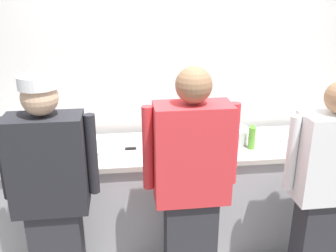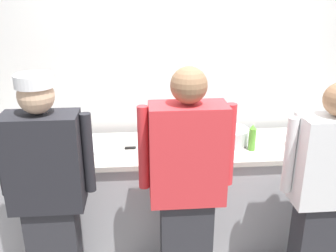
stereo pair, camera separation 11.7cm
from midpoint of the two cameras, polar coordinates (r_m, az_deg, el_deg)
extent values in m
cube|color=silver|center=(3.32, 2.32, 7.81)|extent=(5.12, 0.10, 2.77)
cube|color=#B2B2B7|center=(3.24, 3.11, -10.77)|extent=(3.20, 0.63, 0.87)
cube|color=#B7B2A8|center=(3.03, 3.27, -3.43)|extent=(3.26, 0.68, 0.04)
cube|color=#232328|center=(2.41, -17.19, -5.34)|extent=(0.46, 0.24, 0.62)
cylinder|color=#232328|center=(2.50, -23.03, -4.32)|extent=(0.07, 0.07, 0.53)
cylinder|color=#232328|center=(2.39, -10.84, -4.16)|extent=(0.07, 0.07, 0.53)
sphere|color=tan|center=(2.26, -18.30, 4.41)|extent=(0.21, 0.21, 0.21)
cylinder|color=white|center=(2.24, -18.55, 6.64)|extent=(0.22, 0.22, 0.07)
cube|color=#2D2D33|center=(2.71, 4.02, -18.52)|extent=(0.34, 0.20, 0.82)
cube|color=red|center=(2.32, 4.47, -4.32)|extent=(0.48, 0.24, 0.65)
cylinder|color=red|center=(2.32, -2.36, -3.43)|extent=(0.07, 0.07, 0.55)
cylinder|color=red|center=(2.40, 10.80, -2.93)|extent=(0.07, 0.07, 0.55)
sphere|color=#8C6647|center=(2.18, 4.78, 6.26)|extent=(0.22, 0.22, 0.22)
cube|color=#2D2D33|center=(2.98, 22.86, -16.95)|extent=(0.32, 0.20, 0.76)
cube|color=white|center=(2.64, 24.88, -4.90)|extent=(0.45, 0.24, 0.61)
cylinder|color=white|center=(2.54, 19.47, -4.30)|extent=(0.07, 0.07, 0.51)
cylinder|color=white|center=(3.09, 2.84, -2.46)|extent=(0.24, 0.24, 0.01)
cylinder|color=white|center=(3.08, 2.84, -2.26)|extent=(0.24, 0.24, 0.01)
cylinder|color=white|center=(3.08, 2.84, -2.05)|extent=(0.24, 0.24, 0.01)
cylinder|color=white|center=(3.07, 2.85, -1.84)|extent=(0.24, 0.24, 0.01)
cylinder|color=white|center=(3.07, 2.85, -1.64)|extent=(0.24, 0.24, 0.01)
cylinder|color=white|center=(3.06, 2.86, -1.43)|extent=(0.24, 0.24, 0.01)
cylinder|color=white|center=(3.06, 2.86, -1.22)|extent=(0.24, 0.24, 0.01)
cylinder|color=white|center=(3.06, 2.86, -1.01)|extent=(0.24, 0.24, 0.01)
cylinder|color=#B7BABF|center=(3.11, 10.49, -1.48)|extent=(0.31, 0.31, 0.13)
cube|color=#B7BABF|center=(3.03, -11.53, -3.23)|extent=(0.51, 0.40, 0.02)
cylinder|color=#56A333|center=(3.00, 13.92, -2.02)|extent=(0.06, 0.06, 0.18)
cone|color=#56A333|center=(2.96, 14.09, -0.09)|extent=(0.05, 0.05, 0.04)
cylinder|color=white|center=(3.41, 21.48, -1.42)|extent=(0.09, 0.09, 0.04)
cylinder|color=#5B932D|center=(3.40, 21.51, -1.19)|extent=(0.08, 0.08, 0.01)
cylinder|color=white|center=(3.23, 19.01, -2.33)|extent=(0.09, 0.09, 0.04)
cylinder|color=gold|center=(3.22, 19.03, -2.13)|extent=(0.07, 0.07, 0.01)
cylinder|color=white|center=(3.16, -22.78, -3.23)|extent=(0.10, 0.10, 0.04)
cylinder|color=red|center=(3.16, -22.82, -2.97)|extent=(0.08, 0.08, 0.01)
cylinder|color=white|center=(3.30, 13.38, -1.23)|extent=(0.10, 0.10, 0.04)
cylinder|color=red|center=(3.30, 13.40, -1.04)|extent=(0.08, 0.08, 0.01)
cube|color=#B7BABF|center=(2.98, -2.09, -3.38)|extent=(0.19, 0.03, 0.01)
cube|color=black|center=(2.97, -4.69, -3.39)|extent=(0.09, 0.03, 0.02)
camera|label=1|loc=(0.06, -88.88, 0.42)|focal=39.57mm
camera|label=2|loc=(0.06, 91.12, -0.42)|focal=39.57mm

